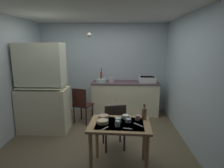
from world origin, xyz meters
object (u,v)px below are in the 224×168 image
(chair_far_side, at_px, (114,125))
(serving_bowl_wide, at_px, (126,117))
(mug_tall, at_px, (138,118))
(hand_pump, at_px, (101,76))
(glass_bottle, at_px, (144,113))
(hutch_cabinet, at_px, (43,91))
(mixing_bowl_counter, at_px, (101,81))
(sink_basin, at_px, (147,79))
(dining_table, at_px, (120,131))
(chair_by_counter, at_px, (82,104))

(chair_far_side, xyz_separation_m, serving_bowl_wide, (0.20, -0.35, 0.30))
(serving_bowl_wide, xyz_separation_m, mug_tall, (0.19, -0.07, 0.01))
(hand_pump, xyz_separation_m, mug_tall, (0.79, -2.34, -0.29))
(glass_bottle, bearing_deg, hand_pump, 111.31)
(hutch_cabinet, height_order, serving_bowl_wide, hutch_cabinet)
(mixing_bowl_counter, height_order, glass_bottle, glass_bottle)
(sink_basin, height_order, dining_table, sink_basin)
(chair_by_counter, height_order, mug_tall, chair_by_counter)
(sink_basin, xyz_separation_m, glass_bottle, (-0.37, -2.25, -0.14))
(glass_bottle, bearing_deg, hutch_cabinet, 151.98)
(hutch_cabinet, xyz_separation_m, mug_tall, (1.98, -1.14, -0.13))
(mixing_bowl_counter, xyz_separation_m, chair_by_counter, (-0.43, -0.63, -0.48))
(sink_basin, bearing_deg, dining_table, -107.23)
(hand_pump, height_order, serving_bowl_wide, hand_pump)
(hand_pump, bearing_deg, glass_bottle, -68.69)
(dining_table, bearing_deg, mug_tall, 27.32)
(chair_far_side, bearing_deg, glass_bottle, -37.84)
(sink_basin, bearing_deg, glass_bottle, -99.23)
(glass_bottle, bearing_deg, dining_table, -154.62)
(chair_far_side, relative_size, serving_bowl_wide, 7.84)
(mixing_bowl_counter, bearing_deg, serving_bowl_wide, -74.72)
(serving_bowl_wide, bearing_deg, hand_pump, 104.92)
(mug_tall, bearing_deg, glass_bottle, 19.73)
(hutch_cabinet, bearing_deg, dining_table, -37.40)
(mixing_bowl_counter, bearing_deg, hutch_cabinet, -137.41)
(hand_pump, relative_size, mixing_bowl_counter, 1.46)
(mixing_bowl_counter, bearing_deg, hand_pump, 96.42)
(mixing_bowl_counter, relative_size, chair_far_side, 0.30)
(mixing_bowl_counter, xyz_separation_m, dining_table, (0.50, -2.39, -0.33))
(chair_by_counter, relative_size, mug_tall, 11.50)
(mug_tall, distance_m, glass_bottle, 0.13)
(hutch_cabinet, relative_size, glass_bottle, 7.79)
(dining_table, xyz_separation_m, chair_far_side, (-0.10, 0.56, -0.15))
(hutch_cabinet, height_order, chair_by_counter, hutch_cabinet)
(dining_table, distance_m, chair_far_side, 0.59)
(hutch_cabinet, bearing_deg, chair_by_counter, 31.19)
(serving_bowl_wide, bearing_deg, dining_table, -114.42)
(hutch_cabinet, xyz_separation_m, chair_by_counter, (0.76, 0.46, -0.44))
(hand_pump, height_order, chair_by_counter, hand_pump)
(hand_pump, distance_m, glass_bottle, 2.48)
(hand_pump, xyz_separation_m, serving_bowl_wide, (0.60, -2.27, -0.30))
(chair_by_counter, relative_size, glass_bottle, 3.55)
(sink_basin, xyz_separation_m, mixing_bowl_counter, (-1.25, -0.05, -0.03))
(serving_bowl_wide, bearing_deg, chair_far_side, 119.29)
(serving_bowl_wide, height_order, mug_tall, mug_tall)
(glass_bottle, bearing_deg, chair_by_counter, 129.96)
(chair_far_side, distance_m, serving_bowl_wide, 0.50)
(mug_tall, bearing_deg, hutch_cabinet, 149.93)
(hand_pump, xyz_separation_m, glass_bottle, (0.90, -2.30, -0.23))
(chair_far_side, height_order, mug_tall, chair_far_side)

